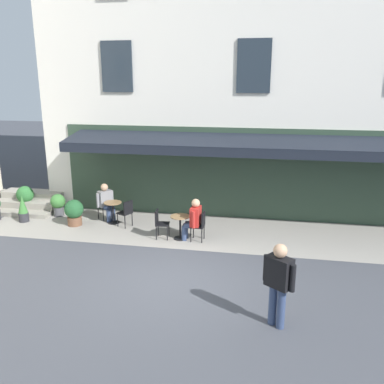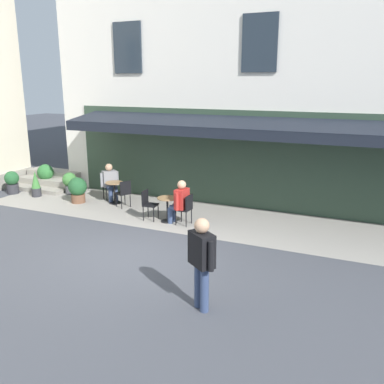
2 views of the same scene
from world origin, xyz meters
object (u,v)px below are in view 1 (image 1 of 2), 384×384
at_px(cafe_chair_black_under_awning, 160,221).
at_px(walking_pedestrian_in_black, 279,279).
at_px(cafe_table_mid_terrace, 113,209).
at_px(cafe_chair_black_corner_right, 200,224).
at_px(cafe_chair_black_corner_left, 103,204).
at_px(potted_plant_entrance_left, 25,196).
at_px(cafe_chair_black_back_row, 126,211).
at_px(seated_patron_in_grey, 106,201).
at_px(potted_plant_entrance_right, 23,209).
at_px(potted_plant_mid_terrace, 74,211).
at_px(seated_companion_in_red, 193,218).
at_px(cafe_table_near_entrance, 180,224).
at_px(potted_plant_by_steps, 58,204).

relative_size(cafe_chair_black_under_awning, walking_pedestrian_in_black, 0.51).
bearing_deg(cafe_table_mid_terrace, cafe_chair_black_corner_right, 162.08).
distance_m(cafe_chair_black_corner_left, potted_plant_entrance_left, 3.31).
height_order(cafe_chair_black_under_awning, cafe_chair_black_corner_left, same).
height_order(cafe_chair_black_back_row, seated_patron_in_grey, seated_patron_in_grey).
relative_size(potted_plant_entrance_right, potted_plant_mid_terrace, 1.06).
distance_m(cafe_chair_black_back_row, potted_plant_entrance_right, 3.70).
distance_m(cafe_chair_black_corner_right, seated_companion_in_red, 0.27).
distance_m(seated_patron_in_grey, walking_pedestrian_in_black, 7.91).
bearing_deg(cafe_chair_black_under_awning, potted_plant_mid_terrace, -11.17).
distance_m(cafe_table_near_entrance, cafe_chair_black_corner_left, 3.36).
bearing_deg(walking_pedestrian_in_black, cafe_table_mid_terrace, -43.67).
bearing_deg(cafe_table_mid_terrace, potted_plant_by_steps, -9.10).
xyz_separation_m(seated_patron_in_grey, potted_plant_mid_terrace, (0.89, 0.68, -0.22)).
xyz_separation_m(cafe_chair_black_under_awning, potted_plant_by_steps, (4.15, -1.41, -0.08)).
bearing_deg(cafe_chair_black_corner_left, seated_patron_in_grey, 143.11).
relative_size(seated_patron_in_grey, potted_plant_mid_terrace, 1.47).
relative_size(cafe_table_mid_terrace, walking_pedestrian_in_black, 0.42).
bearing_deg(cafe_table_near_entrance, seated_companion_in_red, 176.96).
bearing_deg(cafe_table_near_entrance, cafe_chair_black_back_row, -20.09).
height_order(potted_plant_mid_terrace, potted_plant_by_steps, potted_plant_mid_terrace).
height_order(cafe_chair_black_corner_right, potted_plant_mid_terrace, cafe_chair_black_corner_right).
bearing_deg(seated_companion_in_red, seated_patron_in_grey, -21.01).
height_order(cafe_chair_black_corner_left, potted_plant_mid_terrace, cafe_chair_black_corner_left).
distance_m(walking_pedestrian_in_black, potted_plant_mid_terrace, 8.18).
bearing_deg(cafe_chair_black_corner_left, cafe_table_near_entrance, 155.80).
distance_m(cafe_chair_black_under_awning, potted_plant_entrance_right, 5.10).
height_order(cafe_table_near_entrance, seated_patron_in_grey, seated_patron_in_grey).
relative_size(cafe_chair_black_corner_right, seated_patron_in_grey, 0.70).
bearing_deg(potted_plant_entrance_left, potted_plant_entrance_right, 118.49).
distance_m(cafe_chair_black_corner_right, potted_plant_entrance_right, 6.35).
relative_size(cafe_table_near_entrance, potted_plant_mid_terrace, 0.84).
relative_size(cafe_chair_black_under_awning, cafe_table_mid_terrace, 1.21).
height_order(cafe_table_near_entrance, cafe_chair_black_under_awning, cafe_chair_black_under_awning).
height_order(cafe_table_mid_terrace, cafe_chair_black_back_row, cafe_chair_black_back_row).
bearing_deg(potted_plant_mid_terrace, cafe_table_mid_terrace, -160.63).
xyz_separation_m(seated_companion_in_red, walking_pedestrian_in_black, (-2.44, 4.15, 0.32)).
distance_m(potted_plant_entrance_left, potted_plant_mid_terrace, 2.85).
bearing_deg(seated_companion_in_red, potted_plant_mid_terrace, -8.01).
bearing_deg(seated_patron_in_grey, cafe_chair_black_back_row, 150.06).
distance_m(cafe_table_mid_terrace, cafe_chair_black_corner_left, 0.63).
distance_m(cafe_table_near_entrance, cafe_chair_black_under_awning, 0.63).
bearing_deg(cafe_table_mid_terrace, potted_plant_entrance_left, -12.02).
height_order(cafe_table_near_entrance, cafe_chair_black_corner_right, cafe_chair_black_corner_right).
distance_m(seated_patron_in_grey, seated_companion_in_red, 3.55).
xyz_separation_m(cafe_chair_black_corner_left, potted_plant_entrance_left, (3.29, -0.43, -0.02)).
bearing_deg(potted_plant_mid_terrace, potted_plant_by_steps, -38.16).
bearing_deg(cafe_table_near_entrance, potted_plant_by_steps, -15.81).
height_order(potted_plant_entrance_right, potted_plant_mid_terrace, potted_plant_entrance_right).
xyz_separation_m(cafe_chair_black_under_awning, potted_plant_mid_terrace, (3.15, -0.62, -0.06)).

